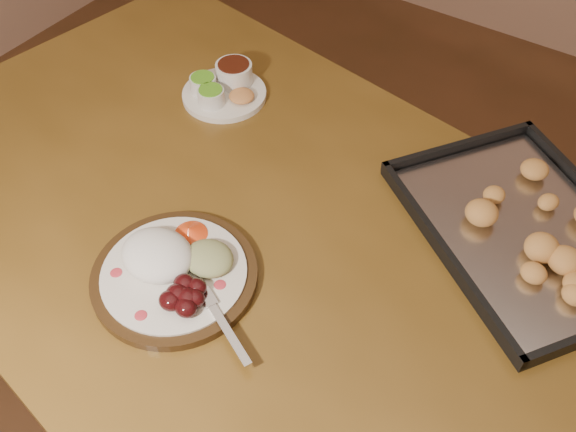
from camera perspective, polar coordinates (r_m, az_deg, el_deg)
The scene contains 5 objects.
ground at distance 1.72m, azimuth 2.91°, elevation -18.65°, with size 4.00×4.00×0.00m, color brown.
dining_table at distance 1.18m, azimuth -2.55°, elevation -3.95°, with size 1.63×1.15×0.75m.
dinner_plate at distance 1.03m, azimuth -10.11°, elevation -4.64°, with size 0.33×0.26×0.06m.
condiment_saucer at distance 1.35m, azimuth -5.69°, elevation 11.33°, with size 0.17×0.17×0.06m.
baking_tray at distance 1.15m, azimuth 20.31°, elevation -1.01°, with size 0.54×0.51×0.05m.
Camera 1 is at (0.30, -0.60, 1.58)m, focal length 40.00 mm.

